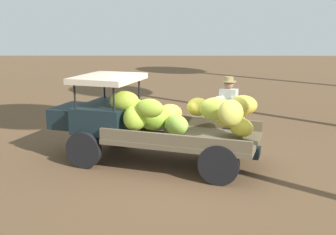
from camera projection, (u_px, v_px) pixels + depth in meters
name	position (u px, v px, depth m)	size (l,w,h in m)	color
ground_plane	(182.00, 165.00, 8.53)	(60.00, 60.00, 0.00)	brown
truck	(149.00, 120.00, 8.51)	(4.66, 2.84, 1.82)	black
farmer	(228.00, 107.00, 9.60)	(0.57, 0.53, 1.69)	#836855
loose_banana_bunch	(231.00, 136.00, 10.14)	(0.49, 0.37, 0.31)	#D3BB4F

